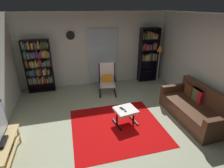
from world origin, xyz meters
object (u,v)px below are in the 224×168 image
tv_stand (3,150)px  bookshelf_near_sofa (148,52)px  bookshelf_near_tv (38,65)px  lounge_armchair (107,78)px  cell_phone (122,108)px  ottoman (126,112)px  leather_sofa (195,108)px  floor_lamp_by_shelf (160,52)px  tv_remote (125,110)px  wall_clock (70,35)px

tv_stand → bookshelf_near_sofa: size_ratio=0.55×
bookshelf_near_tv → lounge_armchair: size_ratio=1.74×
lounge_armchair → cell_phone: bearing=-91.3°
ottoman → leather_sofa: bearing=-7.6°
bookshelf_near_tv → floor_lamp_by_shelf: bookshelf_near_tv is taller
leather_sofa → ottoman: leather_sofa is taller
tv_remote → bookshelf_near_tv: bearing=123.2°
ottoman → cell_phone: size_ratio=4.23×
bookshelf_near_tv → ottoman: size_ratio=3.01×
floor_lamp_by_shelf → leather_sofa: bearing=-92.1°
bookshelf_near_tv → lounge_armchair: bearing=-18.1°
tv_stand → cell_phone: 2.62m
ottoman → tv_remote: size_ratio=4.11×
lounge_armchair → tv_remote: 1.87m
tv_stand → leather_sofa: 4.48m
tv_remote → floor_lamp_by_shelf: floor_lamp_by_shelf is taller
tv_stand → tv_remote: (2.57, 0.55, 0.11)m
ottoman → lounge_armchair: bearing=91.3°
tv_stand → wall_clock: bearing=65.2°
tv_stand → wall_clock: size_ratio=3.85×
tv_remote → wall_clock: bearing=103.9°
bookshelf_near_sofa → tv_remote: (-1.78, -2.58, -0.75)m
ottoman → wall_clock: (-1.10, 2.69, 1.52)m
ottoman → cell_phone: 0.12m
bookshelf_near_sofa → cell_phone: bearing=-126.3°
bookshelf_near_tv → cell_phone: size_ratio=12.73×
lounge_armchair → floor_lamp_by_shelf: 2.11m
tv_stand → bookshelf_near_tv: 3.23m
floor_lamp_by_shelf → cell_phone: bearing=-135.6°
ottoman → tv_remote: 0.10m
ottoman → tv_remote: (-0.04, -0.05, 0.08)m
bookshelf_near_sofa → cell_phone: bookshelf_near_sofa is taller
tv_stand → cell_phone: bearing=14.3°
bookshelf_near_tv → cell_phone: 3.34m
lounge_armchair → bookshelf_near_sofa: bearing=21.7°
ottoman → floor_lamp_by_shelf: bearing=46.3°
floor_lamp_by_shelf → lounge_armchair: bearing=-174.2°
leather_sofa → wall_clock: 4.44m
bookshelf_near_sofa → tv_remote: bookshelf_near_sofa is taller
bookshelf_near_tv → ottoman: bearing=-48.6°
bookshelf_near_sofa → wall_clock: 2.93m
bookshelf_near_tv → tv_remote: bearing=-49.7°
bookshelf_near_sofa → lounge_armchair: (-1.79, -0.71, -0.63)m
lounge_armchair → ottoman: 1.83m
ottoman → floor_lamp_by_shelf: size_ratio=0.39×
tv_stand → tv_remote: tv_stand is taller
cell_phone → wall_clock: 3.18m
floor_lamp_by_shelf → bookshelf_near_tv: bearing=172.9°
bookshelf_near_tv → leather_sofa: bookshelf_near_tv is taller
leather_sofa → ottoman: bearing=172.4°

